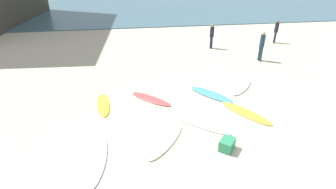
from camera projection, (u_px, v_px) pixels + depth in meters
The scene contains 14 objects.
ground_plane at pixel (219, 134), 8.82m from camera, with size 120.00×120.00×0.00m, color beige.
ocean_water at pixel (143, 0), 40.86m from camera, with size 120.00×40.00×0.08m, color #426675.
surfboard_0 at pixel (202, 124), 9.29m from camera, with size 0.55×2.25×0.07m, color silver.
surfboard_1 at pixel (166, 141), 8.41m from camera, with size 0.57×2.19×0.08m, color beige.
surfboard_2 at pixel (211, 94), 11.37m from camera, with size 0.58×2.22×0.09m, color #4697E1.
surfboard_3 at pixel (151, 99), 10.99m from camera, with size 0.49×2.10×0.08m, color #E14F4F.
surfboard_4 at pixel (96, 160), 7.59m from camera, with size 0.58×2.35×0.07m, color white.
surfboard_5 at pixel (241, 87), 12.03m from camera, with size 0.58×2.05×0.09m, color white.
surfboard_6 at pixel (103, 105), 10.56m from camera, with size 0.51×1.99×0.07m, color yellow.
surfboard_7 at pixel (245, 113), 9.98m from camera, with size 0.57×2.29×0.07m, color gold.
beachgoer_near at pixel (262, 44), 14.97m from camera, with size 0.28×0.34×1.81m.
beachgoer_mid at pixel (276, 31), 18.48m from camera, with size 0.38×0.38×1.64m.
beachgoer_far at pixel (212, 35), 17.25m from camera, with size 0.30×0.34×1.68m.
beach_cooler at pixel (227, 145), 8.00m from camera, with size 0.53×0.39×0.37m, color #287F51.
Camera 1 is at (-2.86, -6.84, 5.26)m, focal length 27.19 mm.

